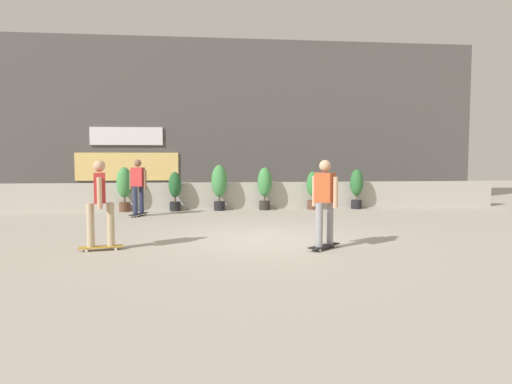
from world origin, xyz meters
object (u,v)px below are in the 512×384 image
at_px(potted_plant_0, 124,186).
at_px(potted_plant_2, 219,184).
at_px(skater_by_wall_left, 325,200).
at_px(skater_mid_plaza, 100,200).
at_px(potted_plant_1, 175,189).
at_px(potted_plant_3, 265,186).
at_px(skater_far_right, 138,185).
at_px(potted_plant_4, 313,188).
at_px(potted_plant_5, 357,186).

relative_size(potted_plant_0, potted_plant_2, 0.96).
distance_m(potted_plant_0, skater_by_wall_left, 8.36).
height_order(potted_plant_0, skater_mid_plaza, skater_mid_plaza).
bearing_deg(potted_plant_2, potted_plant_1, 180.00).
distance_m(potted_plant_3, skater_far_right, 4.17).
relative_size(potted_plant_0, skater_by_wall_left, 0.85).
bearing_deg(potted_plant_0, skater_far_right, -64.16).
bearing_deg(skater_by_wall_left, potted_plant_1, 115.41).
bearing_deg(potted_plant_0, skater_by_wall_left, -54.52).
bearing_deg(skater_far_right, skater_by_wall_left, -52.58).
distance_m(potted_plant_1, potted_plant_4, 4.61).
xyz_separation_m(potted_plant_0, potted_plant_3, (4.59, 0.00, -0.02)).
xyz_separation_m(potted_plant_5, skater_mid_plaza, (-7.11, -6.46, 0.18)).
xyz_separation_m(potted_plant_4, skater_mid_plaza, (-5.57, -6.46, 0.23)).
bearing_deg(potted_plant_1, potted_plant_0, -180.00).
bearing_deg(potted_plant_1, potted_plant_5, -0.00).
xyz_separation_m(potted_plant_5, skater_far_right, (-7.15, -1.27, 0.18)).
height_order(potted_plant_4, potted_plant_5, potted_plant_5).
relative_size(potted_plant_0, potted_plant_5, 1.07).
height_order(potted_plant_1, skater_far_right, skater_far_right).
distance_m(skater_mid_plaza, skater_by_wall_left, 4.21).
height_order(potted_plant_1, potted_plant_2, potted_plant_2).
xyz_separation_m(potted_plant_1, potted_plant_5, (6.14, -0.00, 0.06)).
relative_size(potted_plant_0, skater_far_right, 0.85).
bearing_deg(potted_plant_0, potted_plant_2, 0.00).
height_order(potted_plant_0, skater_far_right, skater_far_right).
distance_m(skater_mid_plaza, skater_far_right, 5.19).
height_order(potted_plant_4, skater_mid_plaza, skater_mid_plaza).
bearing_deg(potted_plant_5, potted_plant_1, 180.00).
relative_size(potted_plant_0, potted_plant_3, 1.02).
relative_size(potted_plant_2, potted_plant_5, 1.12).
xyz_separation_m(potted_plant_3, potted_plant_4, (1.64, 0.00, -0.11)).
bearing_deg(potted_plant_5, skater_by_wall_left, -113.13).
relative_size(potted_plant_3, potted_plant_5, 1.05).
height_order(potted_plant_0, potted_plant_1, potted_plant_0).
distance_m(potted_plant_0, potted_plant_4, 6.23).
distance_m(potted_plant_1, skater_far_right, 1.64).
bearing_deg(potted_plant_3, skater_mid_plaza, -121.31).
bearing_deg(potted_plant_3, skater_by_wall_left, -87.75).
bearing_deg(potted_plant_4, skater_mid_plaza, -130.78).
xyz_separation_m(potted_plant_2, potted_plant_5, (4.69, -0.00, -0.12)).
xyz_separation_m(potted_plant_0, skater_far_right, (0.61, -1.27, 0.11)).
relative_size(skater_mid_plaza, skater_far_right, 1.00).
distance_m(potted_plant_3, skater_by_wall_left, 6.82).
xyz_separation_m(potted_plant_5, skater_by_wall_left, (-2.91, -6.81, 0.18)).
bearing_deg(skater_mid_plaza, potted_plant_1, 81.52).
bearing_deg(skater_by_wall_left, potted_plant_0, 125.48).
bearing_deg(skater_mid_plaza, potted_plant_0, 95.79).
bearing_deg(potted_plant_3, potted_plant_1, 180.00).
distance_m(potted_plant_2, potted_plant_4, 3.16).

